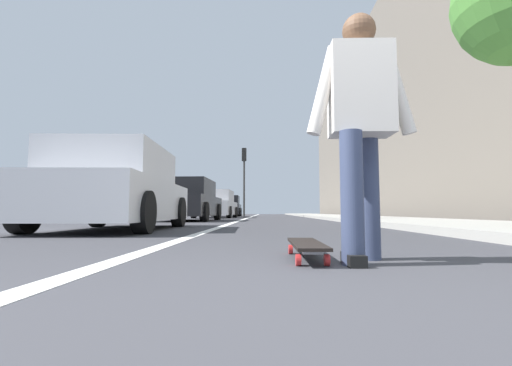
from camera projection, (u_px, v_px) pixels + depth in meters
The scene contains 12 objects.
ground_plane at pixel (277, 222), 10.96m from camera, with size 80.00×80.00×0.00m, color #38383D.
lane_stripe_white at pixel (250, 217), 20.97m from camera, with size 52.00×0.16×0.01m, color silver.
sidewalk_curb at pixel (341, 217), 18.83m from camera, with size 52.00×3.20×0.12m, color #9E9B93.
building_facade at pixel (374, 121), 23.23m from camera, with size 40.00×1.20×12.53m, color #6B6358.
skateboard at pixel (306, 245), 2.42m from camera, with size 0.84×0.21×0.11m.
skater_person at pixel (360, 118), 2.33m from camera, with size 0.46×0.72×1.64m.
parked_car_near at pixel (116, 190), 6.40m from camera, with size 4.12×2.09×1.48m.
parked_car_mid at pixel (188, 201), 12.87m from camera, with size 4.29×2.03×1.48m.
parked_car_far at pixel (216, 205), 19.15m from camera, with size 4.31×2.10×1.47m.
parked_car_end at pixel (227, 207), 25.42m from camera, with size 4.14×2.08×1.46m.
traffic_light at pixel (244, 169), 22.04m from camera, with size 0.33×0.28×4.28m.
pedestrian_distant at pixel (366, 194), 11.86m from camera, with size 0.44×0.69×1.59m.
Camera 1 is at (-1.04, 0.33, 0.32)m, focal length 24.93 mm.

